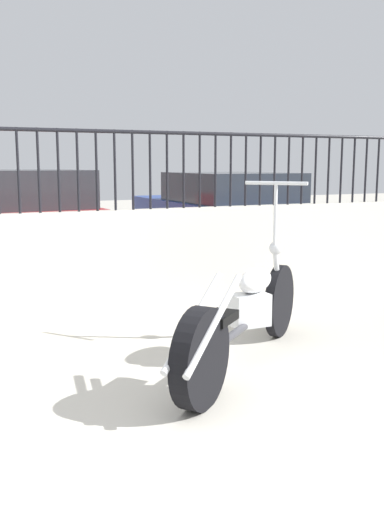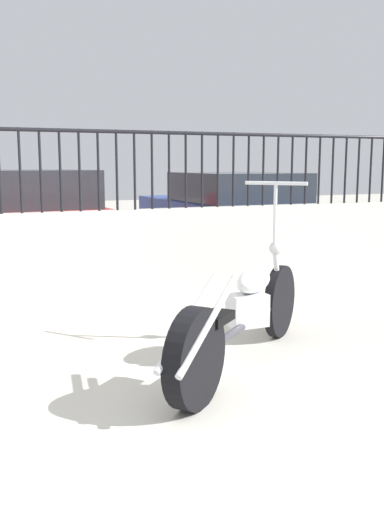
# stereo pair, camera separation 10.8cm
# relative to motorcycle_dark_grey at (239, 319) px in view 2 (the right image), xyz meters

# --- Properties ---
(ground_plane) EXTENTS (40.00, 40.00, 0.00)m
(ground_plane) POSITION_rel_motorcycle_dark_grey_xyz_m (-0.99, -0.58, -0.39)
(ground_plane) COLOR #B7B2A5
(low_wall) EXTENTS (10.68, 0.18, 1.04)m
(low_wall) POSITION_rel_motorcycle_dark_grey_xyz_m (-0.99, 1.84, 0.13)
(low_wall) COLOR beige
(low_wall) RESTS_ON ground_plane
(fence_railing) EXTENTS (10.68, 0.04, 0.76)m
(fence_railing) POSITION_rel_motorcycle_dark_grey_xyz_m (-0.99, 1.84, 1.16)
(fence_railing) COLOR black
(fence_railing) RESTS_ON low_wall
(motorcycle_dark_grey) EXTENTS (1.84, 1.60, 1.35)m
(motorcycle_dark_grey) POSITION_rel_motorcycle_dark_grey_xyz_m (0.00, 0.00, 0.00)
(motorcycle_dark_grey) COLOR black
(motorcycle_dark_grey) RESTS_ON ground_plane
(car_red) EXTENTS (2.16, 4.30, 1.40)m
(car_red) POSITION_rel_motorcycle_dark_grey_xyz_m (-0.91, 4.97, 0.32)
(car_red) COLOR black
(car_red) RESTS_ON ground_plane
(car_blue) EXTENTS (1.79, 4.06, 1.35)m
(car_blue) POSITION_rel_motorcycle_dark_grey_xyz_m (2.24, 4.55, 0.30)
(car_blue) COLOR black
(car_blue) RESTS_ON ground_plane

